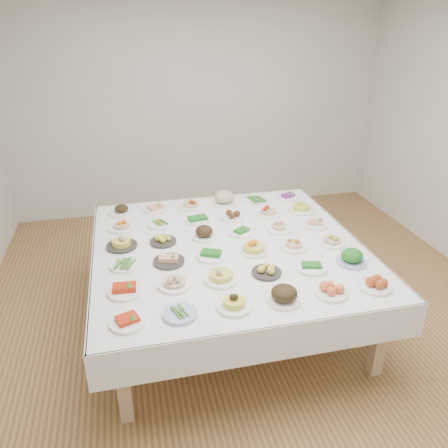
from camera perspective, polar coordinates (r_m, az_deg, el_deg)
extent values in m
plane|color=#9D7241|center=(4.28, 3.17, -10.55)|extent=(5.00, 5.00, 0.00)
cube|color=silver|center=(6.00, -3.35, 14.74)|extent=(5.00, 0.02, 2.80)
cube|color=white|center=(3.74, 0.53, -3.17)|extent=(2.24, 2.24, 0.06)
cube|color=white|center=(4.78, -2.67, 1.96)|extent=(2.26, 0.02, 0.28)
cube|color=white|center=(2.92, 5.94, -15.43)|extent=(2.26, 0.02, 0.28)
cube|color=white|center=(4.18, 15.67, -2.69)|extent=(0.01, 2.26, 0.28)
cube|color=white|center=(3.73, -16.58, -6.42)|extent=(0.02, 2.26, 0.28)
cube|color=tan|center=(3.13, -13.06, -19.29)|extent=(0.09, 0.09, 0.69)
cube|color=tan|center=(3.57, 19.67, -13.74)|extent=(0.09, 0.09, 0.69)
cube|color=tan|center=(4.67, -13.62, -3.00)|extent=(0.09, 0.09, 0.69)
cube|color=tan|center=(4.98, 8.50, -0.67)|extent=(0.09, 0.09, 0.69)
cylinder|color=white|center=(2.90, -12.46, -12.43)|extent=(0.23, 0.23, 0.02)
cylinder|color=#4C66B2|center=(2.92, -5.75, -11.66)|extent=(0.23, 0.23, 0.02)
cylinder|color=white|center=(2.97, 1.35, -10.75)|extent=(0.23, 0.23, 0.02)
cylinder|color=white|center=(3.05, 7.80, -9.88)|extent=(0.23, 0.23, 0.02)
cylinder|color=white|center=(3.19, 13.77, -8.75)|extent=(0.23, 0.23, 0.02)
cylinder|color=white|center=(3.35, 19.08, -7.75)|extent=(0.23, 0.23, 0.02)
cylinder|color=white|center=(3.19, -12.82, -8.61)|extent=(0.24, 0.24, 0.02)
cylinder|color=white|center=(3.20, -6.45, -7.93)|extent=(0.24, 0.24, 0.02)
cylinder|color=white|center=(3.25, -0.38, -7.27)|extent=(0.25, 0.25, 0.02)
cylinder|color=#2B2926|center=(3.34, 5.57, -6.38)|extent=(0.22, 0.22, 0.02)
cylinder|color=white|center=(3.45, 11.32, -5.65)|extent=(0.24, 0.24, 0.02)
cylinder|color=#4C66B2|center=(3.60, 16.27, -4.80)|extent=(0.23, 0.23, 0.02)
cylinder|color=white|center=(3.50, -12.85, -5.37)|extent=(0.22, 0.22, 0.02)
cylinder|color=#2B2926|center=(3.49, -7.20, -4.92)|extent=(0.24, 0.24, 0.02)
cylinder|color=white|center=(3.54, -1.70, -4.23)|extent=(0.24, 0.24, 0.02)
cylinder|color=white|center=(3.62, 3.92, -3.61)|extent=(0.22, 0.22, 0.02)
cylinder|color=white|center=(3.73, 9.04, -2.96)|extent=(0.23, 0.23, 0.02)
cylinder|color=white|center=(3.85, 13.88, -2.43)|extent=(0.22, 0.22, 0.02)
cylinder|color=#2B2926|center=(3.79, -13.20, -2.83)|extent=(0.25, 0.25, 0.02)
cylinder|color=#2B2926|center=(3.80, -7.94, -2.34)|extent=(0.22, 0.22, 0.02)
cylinder|color=white|center=(3.84, -2.59, -1.73)|extent=(0.21, 0.21, 0.02)
cylinder|color=white|center=(3.92, 2.31, -1.17)|extent=(0.22, 0.22, 0.02)
cylinder|color=white|center=(4.01, 7.18, -0.68)|extent=(0.23, 0.23, 0.02)
cylinder|color=white|center=(4.14, 11.80, -0.18)|extent=(0.22, 0.22, 0.02)
cylinder|color=white|center=(4.11, -13.19, -0.55)|extent=(0.23, 0.23, 0.02)
cylinder|color=white|center=(4.11, -8.35, -0.07)|extent=(0.23, 0.23, 0.02)
cylinder|color=white|center=(4.15, -3.46, 0.42)|extent=(0.22, 0.22, 0.02)
cylinder|color=white|center=(4.22, 1.13, 0.87)|extent=(0.23, 0.23, 0.02)
cylinder|color=white|center=(4.31, 5.75, 1.31)|extent=(0.25, 0.25, 0.02)
cylinder|color=white|center=(4.44, 10.04, 1.76)|extent=(0.25, 0.25, 0.02)
cylinder|color=white|center=(4.43, -13.18, 1.41)|extent=(0.24, 0.24, 0.02)
cylinder|color=white|center=(4.44, -8.90, 1.84)|extent=(0.23, 0.23, 0.02)
cylinder|color=white|center=(4.47, -4.37, 2.27)|extent=(0.24, 0.24, 0.02)
cylinder|color=white|center=(4.54, 0.02, 2.71)|extent=(0.25, 0.25, 0.02)
cylinder|color=white|center=(4.61, 4.26, 3.00)|extent=(0.23, 0.23, 0.02)
cylinder|color=white|center=(4.72, 8.32, 3.38)|extent=(0.22, 0.22, 0.02)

